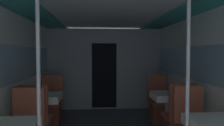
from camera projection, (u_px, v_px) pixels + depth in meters
name	position (u px, v px, depth m)	size (l,w,h in m)	color
wall_left	(7.00, 80.00, 3.14)	(0.05, 6.54, 2.09)	silver
wall_right	(206.00, 78.00, 3.35)	(0.05, 6.54, 2.09)	silver
ceiling_panel	(110.00, 7.00, 3.20)	(2.98, 6.54, 0.07)	silver
bulkhead_far	(104.00, 69.00, 5.68)	(2.92, 0.09, 2.09)	gray
support_pole_left_0	(39.00, 92.00, 2.30)	(0.04, 0.04, 2.09)	silver
dining_table_left_1	(45.00, 101.00, 3.92)	(0.56, 0.56, 0.71)	#4C4C51
chair_left_far_1	(51.00, 110.00, 4.48)	(0.43, 0.43, 0.98)	brown
support_pole_right_0	(188.00, 90.00, 2.41)	(0.04, 0.04, 2.09)	silver
dining_table_right_1	(168.00, 99.00, 4.08)	(0.56, 0.56, 0.71)	#4C4C51
chair_right_near_1	(178.00, 124.00, 3.55)	(0.43, 0.43, 0.98)	brown
chair_right_far_1	(159.00, 108.00, 4.64)	(0.43, 0.43, 0.98)	brown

